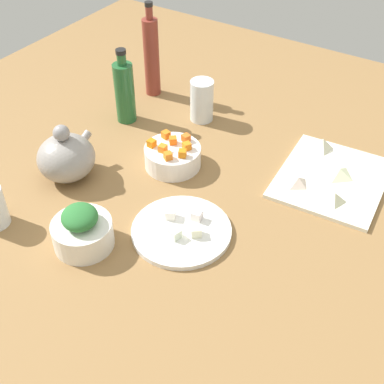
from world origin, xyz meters
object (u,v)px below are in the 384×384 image
bottle_1 (151,56)px  drinking_glass_1 (202,101)px  cutting_board (332,179)px  plate_tofu (181,231)px  bowl_greens (83,234)px  teapot (66,157)px  bottle_0 (125,91)px  bowl_carrots (173,157)px

bottle_1 → drinking_glass_1: size_ratio=2.36×
cutting_board → plate_tofu: 40.61cm
bowl_greens → bottle_1: size_ratio=0.46×
bottle_1 → plate_tofu: bearing=-138.4°
bottle_1 → drinking_glass_1: bearing=-102.6°
teapot → drinking_glass_1: bearing=-19.3°
plate_tofu → bottle_1: bottle_1 is taller
teapot → drinking_glass_1: 41.80cm
cutting_board → bottle_0: (-5.38, 58.95, 8.52)cm
teapot → bowl_carrots: bearing=-47.8°
bowl_greens → bowl_carrots: 32.79cm
bottle_0 → bottle_1: bearing=8.7°
cutting_board → bowl_greens: bowl_greens is taller
bowl_greens → drinking_glass_1: bearing=5.1°
bottle_1 → drinking_glass_1: bottle_1 is taller
bowl_greens → teapot: (15.54, 18.68, 2.74)cm
bowl_carrots → drinking_glass_1: 23.05cm
plate_tofu → bowl_carrots: (18.88, 15.10, 2.06)cm
teapot → cutting_board: bearing=-58.9°
plate_tofu → bowl_carrots: bearing=38.7°
bottle_0 → drinking_glass_1: size_ratio=1.79×
cutting_board → bottle_1: 63.43cm
bowl_carrots → teapot: bearing=132.2°
cutting_board → bottle_1: bearing=80.0°
cutting_board → bowl_greens: size_ratio=2.21×
cutting_board → drinking_glass_1: bearing=81.3°
bowl_greens → bottle_0: (43.32, 22.54, 6.00)cm
cutting_board → bottle_1: (10.78, 61.42, 11.63)cm
bowl_greens → bottle_0: size_ratio=0.60×
cutting_board → drinking_glass_1: (6.29, 41.29, 5.41)cm
cutting_board → teapot: bearing=121.1°
bottle_0 → cutting_board: bearing=-84.8°
teapot → plate_tofu: bearing=-92.7°
bowl_greens → teapot: size_ratio=0.81×
cutting_board → bowl_carrots: (-15.92, 36.03, 2.16)cm
cutting_board → bowl_greens: (-48.71, 36.41, 2.52)cm
drinking_glass_1 → cutting_board: bearing=-98.7°
plate_tofu → bottle_1: bearing=41.6°
bowl_greens → teapot: bearing=50.2°
plate_tofu → bowl_greens: bearing=131.9°
plate_tofu → drinking_glass_1: bearing=26.4°
bowl_carrots → teapot: (-17.25, 19.06, 3.10)cm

